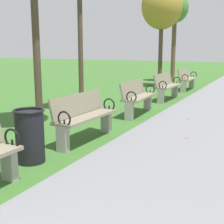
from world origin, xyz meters
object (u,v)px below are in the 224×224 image
at_px(tree_4, 162,7).
at_px(park_bench_6, 187,78).
at_px(park_bench_4, 137,96).
at_px(trash_bin, 30,136).
at_px(park_bench_3, 84,116).
at_px(tree_5, 175,10).
at_px(park_bench_5, 167,86).

bearing_deg(tree_4, park_bench_6, -21.07).
distance_m(park_bench_4, trash_bin, 4.05).
relative_size(park_bench_3, park_bench_4, 1.00).
bearing_deg(park_bench_4, tree_4, 102.62).
xyz_separation_m(park_bench_6, tree_5, (-1.43, 2.92, 3.06)).
bearing_deg(park_bench_4, park_bench_6, 90.00).
distance_m(park_bench_6, tree_5, 4.46).
bearing_deg(tree_5, park_bench_4, -80.29).
distance_m(park_bench_6, trash_bin, 9.47).
xyz_separation_m(park_bench_3, tree_5, (-1.43, 11.03, 3.06)).
xyz_separation_m(park_bench_5, trash_bin, (-0.15, -6.69, -0.06)).
bearing_deg(park_bench_6, park_bench_4, -90.00).
distance_m(park_bench_4, park_bench_6, 5.43).
bearing_deg(tree_4, park_bench_3, -81.23).
xyz_separation_m(park_bench_6, trash_bin, (-0.15, -9.47, -0.06)).
height_order(park_bench_6, trash_bin, park_bench_6).
height_order(park_bench_5, tree_4, tree_4).
relative_size(park_bench_4, park_bench_6, 1.01).
relative_size(park_bench_3, park_bench_6, 1.01).
bearing_deg(tree_4, tree_5, 92.33).
height_order(tree_4, trash_bin, tree_4).
bearing_deg(park_bench_6, park_bench_5, -90.00).
distance_m(park_bench_3, tree_4, 9.21).
bearing_deg(park_bench_4, park_bench_5, 90.00).
bearing_deg(park_bench_5, park_bench_6, 90.00).
relative_size(park_bench_6, tree_4, 0.36).
distance_m(park_bench_4, park_bench_5, 2.65).
bearing_deg(park_bench_3, park_bench_6, 90.00).
distance_m(tree_4, trash_bin, 10.49).
height_order(park_bench_3, tree_4, tree_4).
bearing_deg(tree_4, park_bench_5, -68.01).
distance_m(park_bench_4, tree_5, 9.00).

